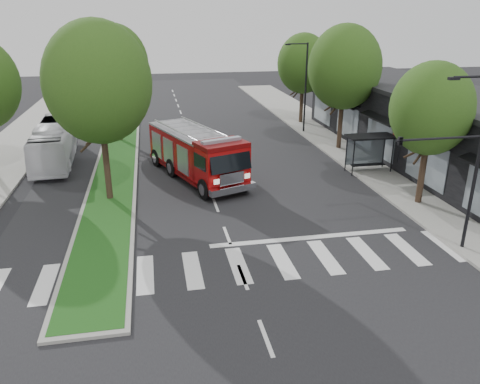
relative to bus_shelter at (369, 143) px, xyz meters
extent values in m
plane|color=black|center=(-11.20, -8.15, -2.04)|extent=(140.00, 140.00, 0.00)
cube|color=gray|center=(1.30, 1.85, -1.96)|extent=(5.00, 80.00, 0.15)
cube|color=gray|center=(-17.20, 9.85, -1.97)|extent=(3.00, 50.00, 0.14)
cube|color=#194413|center=(-17.20, 9.85, -1.89)|extent=(2.60, 49.50, 0.02)
cube|color=black|center=(5.80, 1.85, 0.46)|extent=(8.00, 30.00, 5.00)
cylinder|color=black|center=(-1.40, -0.75, -0.79)|extent=(0.08, 0.08, 2.50)
cylinder|color=black|center=(1.40, -0.75, -0.79)|extent=(0.08, 0.08, 2.50)
cylinder|color=black|center=(-1.40, 0.45, -0.79)|extent=(0.08, 0.08, 2.50)
cylinder|color=black|center=(1.40, 0.45, -0.79)|extent=(0.08, 0.08, 2.50)
cube|color=black|center=(0.00, -0.15, 0.51)|extent=(3.20, 1.60, 0.12)
cube|color=#8C99A5|center=(0.00, 0.55, -0.74)|extent=(2.80, 0.04, 1.80)
cube|color=black|center=(0.00, -0.15, -1.49)|extent=(2.40, 0.40, 0.08)
cylinder|color=black|center=(0.30, -6.15, -0.17)|extent=(0.36, 0.36, 3.74)
ellipsoid|color=#16370F|center=(0.30, -6.15, 3.49)|extent=(4.40, 4.40, 5.06)
cylinder|color=black|center=(0.30, 5.85, 0.16)|extent=(0.36, 0.36, 4.40)
ellipsoid|color=#16370F|center=(0.30, 5.85, 4.46)|extent=(5.60, 5.60, 6.44)
cylinder|color=black|center=(0.30, 15.85, -0.06)|extent=(0.36, 0.36, 3.96)
ellipsoid|color=#16370F|center=(0.30, 15.85, 3.81)|extent=(5.00, 5.00, 5.75)
cylinder|color=black|center=(-17.20, -2.15, 0.27)|extent=(0.36, 0.36, 4.62)
ellipsoid|color=#16370F|center=(-17.20, -2.15, 4.79)|extent=(5.80, 5.80, 6.67)
cylinder|color=black|center=(-17.20, 11.85, 0.16)|extent=(0.36, 0.36, 4.40)
ellipsoid|color=#16370F|center=(-17.20, 11.85, 4.46)|extent=(5.60, 5.60, 6.44)
cylinder|color=black|center=(-0.70, -11.65, 1.96)|extent=(0.16, 0.16, 8.00)
cylinder|color=black|center=(-1.60, -11.65, 5.86)|extent=(1.80, 0.10, 0.10)
cube|color=black|center=(-2.50, -11.65, 5.81)|extent=(0.45, 0.20, 0.12)
cylinder|color=black|center=(-2.70, -11.65, 3.36)|extent=(4.00, 0.10, 0.10)
imported|color=black|center=(-4.50, -11.65, 2.96)|extent=(0.18, 0.22, 1.10)
cylinder|color=black|center=(-0.70, 11.85, 1.96)|extent=(0.16, 0.16, 8.00)
cylinder|color=black|center=(-1.60, 11.85, 5.86)|extent=(1.80, 0.10, 0.10)
cube|color=black|center=(-2.50, 11.85, 5.81)|extent=(0.45, 0.20, 0.12)
cube|color=#590405|center=(-11.77, 1.03, -1.47)|extent=(6.01, 10.03, 0.29)
cube|color=#8A0708|center=(-12.09, 1.89, -0.26)|extent=(5.22, 7.88, 2.29)
cube|color=#8A0708|center=(-10.55, -2.30, -0.26)|extent=(3.40, 2.92, 2.41)
cube|color=#B2B2B7|center=(-12.09, 1.89, 0.94)|extent=(5.22, 7.88, 0.14)
cylinder|color=#B2B2B7|center=(-13.05, 1.54, 1.17)|extent=(2.48, 6.50, 0.11)
cylinder|color=#B2B2B7|center=(-11.12, 2.25, 1.17)|extent=(2.48, 6.50, 0.11)
cube|color=silver|center=(-10.09, -3.54, -1.35)|extent=(2.94, 1.40, 0.40)
cube|color=#8C99A5|center=(-10.55, -2.30, 1.29)|extent=(2.51, 1.25, 0.21)
cylinder|color=black|center=(-11.67, -3.08, -1.41)|extent=(0.81, 1.32, 1.26)
cylinder|color=black|center=(-9.19, -2.17, -1.41)|extent=(0.81, 1.32, 1.26)
cylinder|color=black|center=(-13.32, 1.44, -1.41)|extent=(0.81, 1.32, 1.26)
cylinder|color=black|center=(-10.85, 2.35, -1.41)|extent=(0.81, 1.32, 1.26)
cylinder|color=black|center=(-14.27, 4.02, -1.41)|extent=(0.81, 1.32, 1.26)
cylinder|color=black|center=(-11.80, 4.93, -1.41)|extent=(0.81, 1.32, 1.26)
imported|color=silver|center=(-21.60, 6.59, -0.60)|extent=(3.02, 10.45, 2.88)
camera|label=1|loc=(-14.52, -28.77, 8.19)|focal=35.00mm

